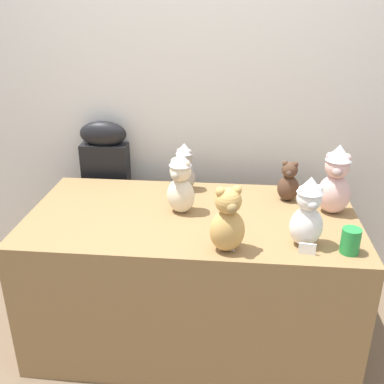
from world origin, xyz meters
TOP-DOWN VIEW (x-y plane):
  - ground_plane at (0.00, 0.00)m, footprint 10.00×10.00m
  - wall_back at (0.00, 0.91)m, footprint 7.00×0.08m
  - display_table at (0.00, 0.25)m, footprint 1.61×0.82m
  - instrument_case at (-0.58, 0.79)m, footprint 0.28×0.12m
  - teddy_bear_honey at (0.18, -0.07)m, footprint 0.18×0.17m
  - teddy_bear_cocoa at (0.48, 0.46)m, footprint 0.13×0.11m
  - teddy_bear_ash at (-0.07, 0.56)m, footprint 0.14×0.13m
  - teddy_bear_cream at (-0.06, 0.28)m, footprint 0.18×0.17m
  - teddy_bear_blush at (0.68, 0.34)m, footprint 0.18×0.16m
  - teddy_bear_snow at (0.51, 0.01)m, footprint 0.16×0.14m
  - party_cup_green at (0.69, -0.04)m, footprint 0.08×0.08m
  - name_card_front_left at (0.51, -0.07)m, footprint 0.07×0.02m
  - name_card_front_middle at (0.18, -0.07)m, footprint 0.07×0.01m

SIDE VIEW (x-z plane):
  - ground_plane at x=0.00m, z-range 0.00..0.00m
  - display_table at x=0.00m, z-range 0.00..0.72m
  - instrument_case at x=-0.58m, z-range 0.00..1.04m
  - name_card_front_left at x=0.51m, z-range 0.72..0.77m
  - name_card_front_middle at x=0.18m, z-range 0.72..0.77m
  - party_cup_green at x=0.69m, z-range 0.72..0.83m
  - teddy_bear_cocoa at x=0.48m, z-range 0.72..0.93m
  - teddy_bear_ash at x=-0.07m, z-range 0.72..0.99m
  - teddy_bear_honey at x=0.18m, z-range 0.71..1.00m
  - teddy_bear_cream at x=-0.06m, z-range 0.72..1.03m
  - teddy_bear_snow at x=0.51m, z-range 0.72..1.03m
  - teddy_bear_blush at x=0.68m, z-range 0.72..1.07m
  - wall_back at x=0.00m, z-range 0.00..2.60m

